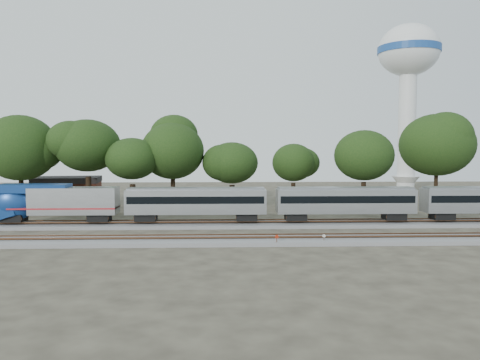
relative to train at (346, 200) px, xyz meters
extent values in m
plane|color=#383328|center=(-11.46, -6.00, -3.18)|extent=(160.00, 160.00, 0.00)
cube|color=slate|center=(-11.46, 0.00, -2.98)|extent=(160.00, 5.00, 0.40)
cube|color=brown|center=(-11.46, -0.72, -2.53)|extent=(160.00, 0.08, 0.15)
cube|color=brown|center=(-11.46, 0.72, -2.53)|extent=(160.00, 0.08, 0.15)
cube|color=slate|center=(-11.46, -10.00, -2.98)|extent=(160.00, 5.00, 0.40)
cube|color=brown|center=(-11.46, -10.72, -2.53)|extent=(160.00, 0.08, 0.15)
cube|color=brown|center=(-11.46, -9.28, -2.53)|extent=(160.00, 0.08, 0.15)
cube|color=#B8BABF|center=(-33.67, 0.00, 0.07)|extent=(10.48, 2.97, 3.26)
ellipsoid|color=navy|center=(-41.18, 0.00, -0.18)|extent=(5.34, 3.08, 4.55)
cube|color=navy|center=(-38.51, 0.00, 1.60)|extent=(8.40, 2.91, 0.99)
cube|color=black|center=(-40.68, 0.00, 0.81)|extent=(0.44, 2.27, 1.29)
cube|color=#A4191F|center=(-34.85, 0.00, -0.77)|extent=(12.85, 3.01, 0.18)
cube|color=black|center=(-41.03, 0.00, -2.01)|extent=(2.57, 2.17, 0.89)
cube|color=black|center=(-30.65, 0.00, -2.01)|extent=(2.57, 2.17, 0.89)
cube|color=#B8BABF|center=(-18.73, 0.00, -0.08)|extent=(17.20, 2.97, 2.97)
cube|color=black|center=(-18.73, 0.00, 0.22)|extent=(16.61, 3.02, 0.89)
cube|color=gray|center=(-18.73, 0.00, 1.45)|extent=(16.80, 2.37, 0.35)
cube|color=black|center=(-24.96, 0.00, -2.01)|extent=(2.57, 2.17, 0.89)
cube|color=black|center=(-12.50, 0.00, -2.01)|extent=(2.57, 2.17, 0.89)
cube|color=#B8BABF|center=(-0.14, 0.00, -0.08)|extent=(17.20, 2.97, 2.97)
cube|color=black|center=(-0.14, 0.00, 0.22)|extent=(16.61, 3.02, 0.89)
cube|color=gray|center=(-0.14, 0.00, 1.45)|extent=(16.80, 2.37, 0.35)
cube|color=black|center=(-6.37, 0.00, -2.01)|extent=(2.57, 2.17, 0.89)
cube|color=black|center=(6.09, 0.00, -2.01)|extent=(2.57, 2.17, 0.89)
cube|color=black|center=(12.23, 0.00, -2.01)|extent=(2.57, 2.17, 0.89)
cylinder|color=#512D19|center=(-10.09, -12.11, -2.68)|extent=(0.07, 0.07, 1.00)
cylinder|color=#B4230C|center=(-10.09, -12.11, -2.23)|extent=(0.36, 0.06, 0.36)
cylinder|color=#512D19|center=(-5.21, -11.31, -2.73)|extent=(0.06, 0.06, 0.89)
cylinder|color=silver|center=(-5.21, -11.31, -2.34)|extent=(0.32, 0.10, 0.32)
cube|color=#512D19|center=(-3.89, -11.98, -3.03)|extent=(0.54, 0.38, 0.30)
cylinder|color=silver|center=(23.54, 40.69, 9.52)|extent=(3.63, 3.63, 25.39)
cone|color=silver|center=(23.54, 40.69, -1.37)|extent=(5.80, 5.80, 3.63)
ellipsoid|color=silver|center=(23.54, 40.69, 26.97)|extent=(12.70, 12.70, 10.79)
cylinder|color=navy|center=(23.54, 40.69, 26.97)|extent=(12.84, 12.84, 1.45)
cube|color=brown|center=(-41.10, 20.07, -1.18)|extent=(10.88, 8.32, 4.01)
cube|color=black|center=(-41.10, 20.07, 1.28)|extent=(11.11, 8.54, 0.90)
cylinder|color=black|center=(-45.45, 12.62, -0.57)|extent=(0.70, 0.70, 5.23)
ellipsoid|color=black|center=(-45.45, 12.62, 6.53)|extent=(9.86, 9.86, 8.38)
cylinder|color=black|center=(-35.51, 12.50, -0.48)|extent=(0.70, 0.70, 5.41)
ellipsoid|color=black|center=(-35.51, 12.50, 6.86)|extent=(10.20, 10.20, 8.67)
cylinder|color=black|center=(-28.70, 11.08, -0.99)|extent=(0.70, 0.70, 4.37)
ellipsoid|color=black|center=(-28.70, 11.08, 4.94)|extent=(8.25, 8.25, 7.01)
cylinder|color=black|center=(-23.13, 14.00, -0.70)|extent=(0.70, 0.70, 4.96)
ellipsoid|color=black|center=(-23.13, 14.00, 6.04)|extent=(9.36, 9.36, 7.96)
cylinder|color=black|center=(-14.07, 14.13, -1.19)|extent=(0.70, 0.70, 3.98)
ellipsoid|color=black|center=(-14.07, 14.13, 4.21)|extent=(7.51, 7.51, 6.38)
cylinder|color=black|center=(-3.87, 18.79, -1.22)|extent=(0.70, 0.70, 3.92)
ellipsoid|color=black|center=(-3.87, 18.79, 4.10)|extent=(7.40, 7.40, 6.29)
cylinder|color=black|center=(5.48, 11.00, -0.87)|extent=(0.70, 0.70, 4.63)
ellipsoid|color=black|center=(5.48, 11.00, 5.41)|extent=(8.72, 8.72, 7.41)
cylinder|color=black|center=(20.18, 19.13, -0.44)|extent=(0.70, 0.70, 5.49)
ellipsoid|color=black|center=(20.18, 19.13, 7.01)|extent=(10.35, 10.35, 8.80)
camera|label=1|loc=(-15.29, -57.66, 6.59)|focal=35.00mm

